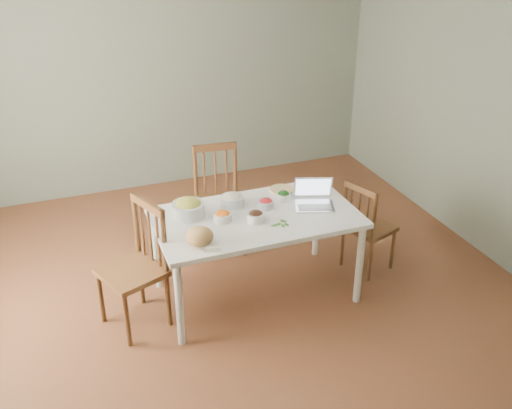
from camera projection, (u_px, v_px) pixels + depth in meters
name	position (u px, v px, depth m)	size (l,w,h in m)	color
floor	(234.00, 296.00, 5.09)	(5.00, 5.00, 0.00)	brown
wall_back	(159.00, 72.00, 6.55)	(5.00, 0.00, 2.70)	slate
wall_front	(425.00, 370.00, 2.40)	(5.00, 0.00, 2.70)	slate
wall_right	(495.00, 114.00, 5.26)	(0.00, 5.00, 2.70)	slate
dining_table	(256.00, 256.00, 4.96)	(1.65, 0.93, 0.77)	white
chair_far	(220.00, 202.00, 5.57)	(0.45, 0.43, 1.02)	#5A3617
chair_left	(131.00, 269.00, 4.54)	(0.46, 0.44, 1.04)	#5A3617
chair_right	(370.00, 225.00, 5.32)	(0.39, 0.37, 0.88)	#5A3617
bread_boule	(200.00, 236.00, 4.35)	(0.21, 0.21, 0.14)	tan
butter_stick	(212.00, 249.00, 4.29)	(0.12, 0.03, 0.03)	silver
bowl_squash	(188.00, 207.00, 4.74)	(0.26, 0.26, 0.15)	gold
bowl_carrot	(222.00, 216.00, 4.68)	(0.15, 0.15, 0.08)	#EB4409
bowl_onion	(232.00, 199.00, 4.92)	(0.20, 0.20, 0.11)	beige
bowl_mushroom	(256.00, 216.00, 4.67)	(0.14, 0.14, 0.09)	black
bowl_redpep	(266.00, 203.00, 4.88)	(0.14, 0.14, 0.08)	red
bowl_broccoli	(283.00, 196.00, 5.01)	(0.13, 0.13, 0.08)	#183D0E
flatbread	(282.00, 190.00, 5.18)	(0.21, 0.21, 0.02)	#E9CF84
basil_bunch	(279.00, 223.00, 4.64)	(0.17, 0.17, 0.02)	#215119
laptop	(315.00, 195.00, 4.86)	(0.32, 0.29, 0.22)	silver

